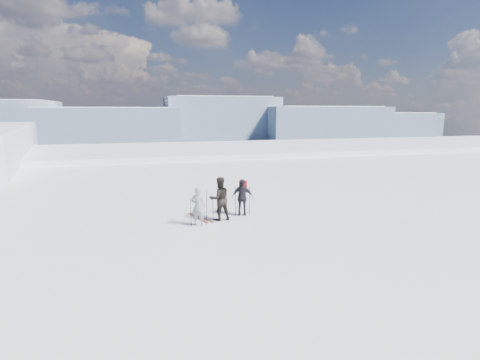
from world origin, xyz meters
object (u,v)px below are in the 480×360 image
Objects in this scene: skier_grey at (198,207)px; skier_pack at (243,197)px; skis_loose at (199,218)px; skier_dark at (219,199)px.

skier_pack reaches higher than skier_grey.
skier_pack is at bearing -2.21° from skis_loose.
skier_pack is at bearing -134.35° from skier_grey.
skis_loose is at bearing -79.24° from skier_grey.
skier_grey is 2.23m from skier_pack.
skier_dark is 1.16m from skier_pack.
skier_grey reaches higher than skis_loose.
skier_pack is 0.96× the size of skis_loose.
skier_grey is 0.85× the size of skier_dark.
skis_loose is at bearing -38.95° from skier_dark.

